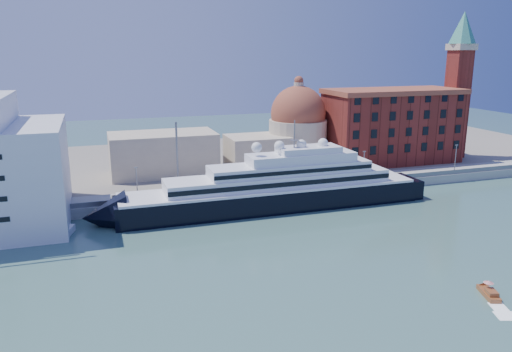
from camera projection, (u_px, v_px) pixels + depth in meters
name	position (u px, v px, depth m)	size (l,w,h in m)	color
ground	(308.00, 243.00, 98.66)	(400.00, 400.00, 0.00)	#345A56
quay	(255.00, 192.00, 129.66)	(180.00, 10.00, 2.50)	gray
land	(217.00, 161.00, 167.47)	(260.00, 72.00, 2.00)	slate
quay_fence	(260.00, 189.00, 125.06)	(180.00, 0.10, 1.20)	slate
superyacht	(263.00, 192.00, 118.29)	(82.52, 11.44, 24.66)	black
service_barge	(44.00, 230.00, 103.21)	(12.77, 7.22, 2.73)	white
water_taxi	(489.00, 293.00, 77.03)	(3.33, 5.47, 2.47)	brown
warehouse	(392.00, 125.00, 158.96)	(43.00, 19.00, 23.25)	maroon
campanile	(459.00, 76.00, 162.58)	(8.40, 8.40, 47.00)	maroon
church	(250.00, 139.00, 151.07)	(66.00, 18.00, 25.50)	beige
lamp_posts	(208.00, 164.00, 122.11)	(120.80, 2.40, 18.00)	slate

